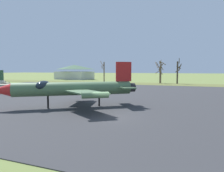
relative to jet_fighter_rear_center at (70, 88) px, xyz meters
name	(u,v)px	position (x,y,z in m)	size (l,w,h in m)	color
ground_plane	(109,117)	(6.35, -3.03, -2.37)	(600.00, 600.00, 0.00)	olive
asphalt_apron	(146,97)	(6.35, 13.60, -2.35)	(103.00, 55.43, 0.05)	#333335
grass_verge_strip	(169,84)	(6.35, 47.32, -2.34)	(163.00, 12.00, 0.06)	brown
jet_fighter_rear_center	(70,88)	(0.00, 0.00, 0.00)	(15.25, 13.03, 5.64)	#4C6B47
bare_tree_far_left	(104,71)	(-18.38, 51.56, 1.85)	(1.90, 2.56, 8.04)	brown
bare_tree_left_of_center	(161,71)	(2.67, 53.40, 1.97)	(2.63, 2.87, 8.25)	brown
bare_tree_center	(160,73)	(2.63, 50.90, 1.26)	(2.82, 3.47, 7.41)	brown
bare_tree_right_of_center	(178,71)	(8.48, 51.43, 1.77)	(2.09, 2.45, 8.53)	#42382D
visitor_building	(74,72)	(-42.61, 69.66, 1.16)	(19.58, 13.84, 7.17)	beige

